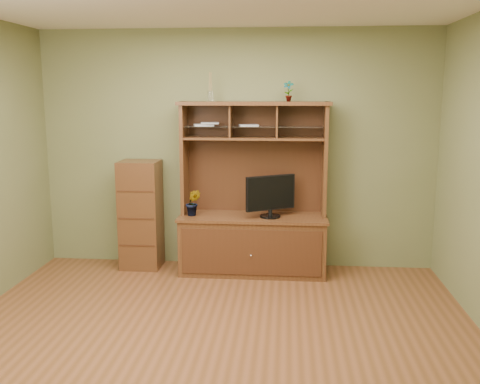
# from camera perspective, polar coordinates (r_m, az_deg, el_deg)

# --- Properties ---
(room) EXTENTS (4.54, 4.04, 2.74)m
(room) POSITION_cam_1_polar(r_m,az_deg,el_deg) (4.16, -2.99, 1.60)
(room) COLOR brown
(room) RESTS_ON ground
(media_hutch) EXTENTS (1.66, 0.61, 1.90)m
(media_hutch) POSITION_cam_1_polar(r_m,az_deg,el_deg) (5.99, 1.40, -3.67)
(media_hutch) COLOR #3F1F12
(media_hutch) RESTS_ON room
(monitor) EXTENTS (0.53, 0.34, 0.46)m
(monitor) POSITION_cam_1_polar(r_m,az_deg,el_deg) (5.82, 3.27, -0.36)
(monitor) COLOR black
(monitor) RESTS_ON media_hutch
(orchid_plant) EXTENTS (0.17, 0.14, 0.30)m
(orchid_plant) POSITION_cam_1_polar(r_m,az_deg,el_deg) (5.93, -5.02, -1.14)
(orchid_plant) COLOR #366121
(orchid_plant) RESTS_ON media_hutch
(top_plant) EXTENTS (0.13, 0.11, 0.22)m
(top_plant) POSITION_cam_1_polar(r_m,az_deg,el_deg) (5.87, 5.18, 10.68)
(top_plant) COLOR #3D6A25
(top_plant) RESTS_ON media_hutch
(reed_diffuser) EXTENTS (0.06, 0.06, 0.31)m
(reed_diffuser) POSITION_cam_1_polar(r_m,az_deg,el_deg) (5.93, -3.18, 10.81)
(reed_diffuser) COLOR silver
(reed_diffuser) RESTS_ON media_hutch
(magazines) EXTENTS (0.74, 0.21, 0.04)m
(magazines) POSITION_cam_1_polar(r_m,az_deg,el_deg) (5.93, -2.14, 7.21)
(magazines) COLOR #B2B2B7
(magazines) RESTS_ON media_hutch
(side_cabinet) EXTENTS (0.44, 0.40, 1.24)m
(side_cabinet) POSITION_cam_1_polar(r_m,az_deg,el_deg) (6.23, -10.52, -2.38)
(side_cabinet) COLOR #3F1F12
(side_cabinet) RESTS_ON room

